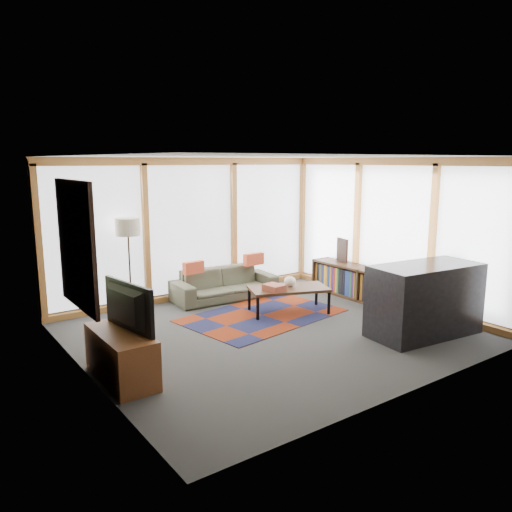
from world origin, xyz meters
TOP-DOWN VIEW (x-y plane):
  - ground at (0.00, 0.00)m, footprint 5.50×5.50m
  - room_envelope at (0.49, 0.56)m, footprint 5.52×5.02m
  - rug at (0.35, 0.70)m, footprint 2.79×2.02m
  - sofa at (0.39, 1.95)m, footprint 1.99×0.88m
  - pillow_left at (-0.25, 1.95)m, footprint 0.40×0.16m
  - pillow_right at (1.04, 1.93)m, footprint 0.42×0.13m
  - floor_lamp at (-1.37, 2.10)m, footprint 0.41×0.41m
  - coffee_table at (0.82, 0.59)m, footprint 1.46×1.09m
  - book_stack at (0.48, 0.56)m, footprint 0.30×0.36m
  - vase at (0.88, 0.64)m, footprint 0.22×0.22m
  - bookshelf at (2.43, 0.35)m, footprint 0.44×2.42m
  - bowl_a at (2.41, -0.18)m, footprint 0.24×0.24m
  - bowl_b at (2.41, 0.16)m, footprint 0.20×0.20m
  - shelf_picture at (2.53, 1.06)m, footprint 0.13×0.35m
  - tv_console at (-2.46, -0.32)m, footprint 0.49×1.17m
  - television at (-2.42, -0.31)m, footprint 0.28×1.01m
  - bar_counter at (1.76, -1.41)m, footprint 1.75×0.96m

SIDE VIEW (x-z plane):
  - ground at x=0.00m, z-range 0.00..0.00m
  - rug at x=0.35m, z-range 0.00..0.01m
  - coffee_table at x=0.82m, z-range 0.00..0.44m
  - sofa at x=0.39m, z-range 0.00..0.57m
  - tv_console at x=-2.46m, z-range 0.00..0.59m
  - bookshelf at x=2.43m, z-range 0.00..0.61m
  - book_stack at x=0.48m, z-range 0.44..0.55m
  - vase at x=0.88m, z-range 0.44..0.61m
  - bar_counter at x=1.76m, z-range 0.00..1.06m
  - bowl_b at x=2.41m, z-range 0.61..0.69m
  - bowl_a at x=2.41m, z-range 0.61..0.70m
  - pillow_left at x=-0.25m, z-range 0.57..0.78m
  - pillow_right at x=1.04m, z-range 0.57..0.80m
  - floor_lamp at x=-1.37m, z-range 0.00..1.62m
  - shelf_picture at x=2.53m, z-range 0.61..1.06m
  - television at x=-2.42m, z-range 0.59..1.16m
  - room_envelope at x=0.49m, z-range 0.23..2.85m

